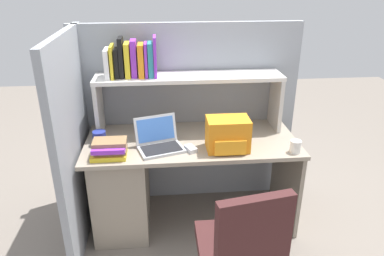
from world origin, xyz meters
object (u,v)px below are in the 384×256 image
object	(u,v)px
backpack	(228,135)
paper_cup	(295,147)
snack_canister	(100,138)
laptop	(159,142)
computer_mouse	(191,149)

from	to	relation	value
backpack	paper_cup	bearing A→B (deg)	-11.13
backpack	snack_canister	size ratio (longest dim) A/B	2.80
laptop	backpack	world-z (taller)	backpack
laptop	snack_canister	bearing A→B (deg)	168.05
computer_mouse	snack_canister	world-z (taller)	snack_canister
computer_mouse	paper_cup	world-z (taller)	paper_cup
laptop	snack_canister	world-z (taller)	laptop
backpack	computer_mouse	distance (m)	0.28
backpack	paper_cup	size ratio (longest dim) A/B	3.29
laptop	snack_canister	xyz separation A→B (m)	(-0.43, 0.09, 0.00)
backpack	snack_canister	world-z (taller)	backpack
laptop	computer_mouse	xyz separation A→B (m)	(0.22, -0.07, -0.03)
backpack	paper_cup	world-z (taller)	backpack
computer_mouse	snack_canister	distance (m)	0.68
paper_cup	snack_canister	bearing A→B (deg)	169.84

